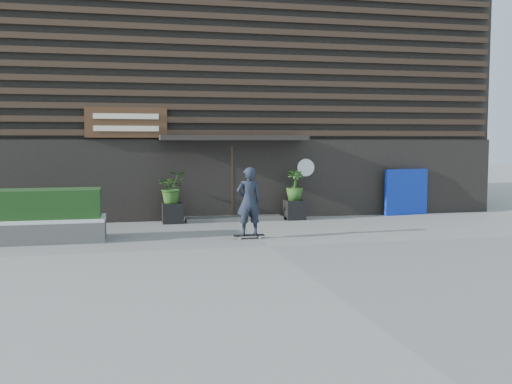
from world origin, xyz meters
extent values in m
plane|color=gray|center=(0.00, 0.00, 0.00)|extent=(80.00, 80.00, 0.00)
cube|color=#474745|center=(0.00, 4.60, 0.06)|extent=(3.00, 0.80, 0.12)
cube|color=black|center=(-1.90, 4.40, 0.30)|extent=(0.60, 0.60, 0.60)
imported|color=#2D591E|center=(-1.90, 4.40, 1.08)|extent=(0.86, 0.75, 0.96)
cube|color=black|center=(1.90, 4.40, 0.30)|extent=(0.60, 0.60, 0.60)
imported|color=#2D591E|center=(1.90, 4.40, 1.08)|extent=(0.54, 0.54, 0.96)
cube|color=#484845|center=(-5.51, 1.84, 0.25)|extent=(3.50, 1.20, 0.50)
cube|color=silver|center=(-5.51, 1.84, 0.54)|extent=(3.50, 1.20, 0.08)
cube|color=#153413|center=(-5.51, 1.84, 0.93)|extent=(3.30, 1.00, 0.70)
cube|color=#0C27A7|center=(5.84, 4.70, 0.76)|extent=(1.62, 0.38, 1.52)
cube|color=black|center=(0.00, 10.00, 4.00)|extent=(18.00, 10.00, 8.00)
cube|color=black|center=(0.00, 4.94, 1.25)|extent=(18.00, 0.12, 2.50)
cube|color=#38281E|center=(0.00, 4.88, 2.70)|extent=(17.60, 0.08, 0.18)
cube|color=#38281E|center=(0.00, 4.88, 3.09)|extent=(17.60, 0.08, 0.18)
cube|color=#38281E|center=(0.00, 4.88, 3.48)|extent=(17.60, 0.08, 0.18)
cube|color=#38281E|center=(0.00, 4.88, 3.88)|extent=(17.60, 0.08, 0.18)
cube|color=#38281E|center=(0.00, 4.88, 4.27)|extent=(17.60, 0.08, 0.18)
cube|color=#38281E|center=(0.00, 4.88, 4.66)|extent=(17.60, 0.08, 0.18)
cube|color=#38281E|center=(0.00, 4.88, 5.05)|extent=(17.60, 0.08, 0.18)
cube|color=#38281E|center=(0.00, 4.88, 5.45)|extent=(17.60, 0.08, 0.18)
cube|color=#38281E|center=(0.00, 4.88, 5.84)|extent=(17.60, 0.08, 0.18)
cube|color=#38281E|center=(0.00, 4.88, 6.23)|extent=(17.60, 0.08, 0.18)
cube|color=#38281E|center=(0.00, 4.88, 6.62)|extent=(17.60, 0.08, 0.18)
cube|color=black|center=(0.00, 4.50, 2.55)|extent=(4.50, 1.00, 0.15)
cube|color=black|center=(0.00, 5.10, 1.15)|extent=(2.40, 0.30, 2.30)
cube|color=#38281E|center=(0.00, 4.92, 1.15)|extent=(0.06, 0.10, 2.30)
cube|color=#472B19|center=(-3.20, 4.80, 3.00)|extent=(2.40, 0.10, 0.90)
cube|color=beige|center=(-3.20, 4.73, 3.18)|extent=(1.90, 0.02, 0.16)
cube|color=beige|center=(-3.20, 4.73, 2.82)|extent=(1.90, 0.02, 0.16)
cylinder|color=white|center=(2.40, 4.86, 1.60)|extent=(0.56, 0.03, 0.56)
cube|color=black|center=(-0.24, 1.16, 0.09)|extent=(0.78, 0.20, 0.02)
cylinder|color=#B2B2AD|center=(-0.50, 1.06, 0.03)|extent=(0.06, 0.03, 0.06)
cylinder|color=#A5A6A1|center=(-0.50, 1.26, 0.03)|extent=(0.06, 0.03, 0.06)
cylinder|color=#B5B5B0|center=(0.02, 1.06, 0.03)|extent=(0.06, 0.03, 0.06)
cylinder|color=#B4B4AF|center=(0.02, 1.26, 0.03)|extent=(0.06, 0.03, 0.06)
imported|color=#191F2E|center=(-0.24, 1.16, 0.95)|extent=(0.64, 0.44, 1.71)
camera|label=1|loc=(-3.23, -13.12, 2.45)|focal=41.12mm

